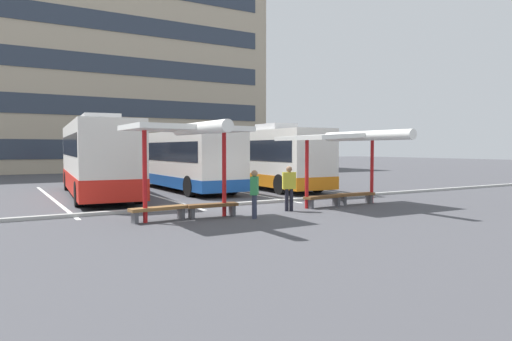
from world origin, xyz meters
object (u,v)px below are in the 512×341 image
object	(u,v)px
coach_bus_1	(184,160)
bench_3	(356,196)
bench_1	(212,207)
waiting_passenger_1	(289,185)
waiting_passenger_0	(254,191)
coach_bus_0	(97,159)
coach_bus_2	(264,158)
waiting_shelter_0	(189,131)
bench_2	(323,198)
bench_0	(159,210)
waiting_shelter_1	(346,137)

from	to	relation	value
coach_bus_1	bench_3	size ratio (longest dim) A/B	6.15
bench_1	waiting_passenger_1	size ratio (longest dim) A/B	1.08
bench_1	waiting_passenger_0	xyz separation A→B (m)	(1.07, -0.95, 0.56)
coach_bus_0	coach_bus_2	xyz separation A→B (m)	(9.23, -0.13, -0.05)
coach_bus_0	bench_1	size ratio (longest dim) A/B	6.34
coach_bus_0	waiting_shelter_0	size ratio (longest dim) A/B	2.65
waiting_shelter_0	bench_2	world-z (taller)	waiting_shelter_0
bench_1	waiting_passenger_0	size ratio (longest dim) A/B	1.12
bench_1	waiting_passenger_0	world-z (taller)	waiting_passenger_0
coach_bus_1	waiting_shelter_0	xyz separation A→B (m)	(-3.72, -9.98, 1.18)
coach_bus_1	bench_3	world-z (taller)	coach_bus_1
coach_bus_2	coach_bus_0	bearing A→B (deg)	179.22
bench_0	waiting_passenger_0	distance (m)	3.11
coach_bus_1	coach_bus_0	bearing A→B (deg)	-168.64
coach_bus_1	waiting_shelter_1	distance (m)	10.31
bench_0	waiting_shelter_1	bearing A→B (deg)	-1.62
bench_2	bench_0	bearing A→B (deg)	-179.63
coach_bus_0	coach_bus_1	size ratio (longest dim) A/B	1.09
coach_bus_0	coach_bus_1	distance (m)	4.82
coach_bus_1	bench_3	bearing A→B (deg)	-68.30
coach_bus_0	bench_2	xyz separation A→B (m)	(6.70, -8.64, -1.41)
coach_bus_2	waiting_passenger_0	bearing A→B (deg)	-123.10
bench_1	waiting_shelter_1	size ratio (longest dim) A/B	0.35
waiting_shelter_1	bench_3	xyz separation A→B (m)	(0.90, 0.36, -2.38)
waiting_shelter_1	bench_3	size ratio (longest dim) A/B	3.03
coach_bus_2	bench_0	xyz separation A→B (m)	(-9.13, -8.56, -1.35)
waiting_shelter_1	bench_3	world-z (taller)	waiting_shelter_1
bench_3	waiting_passenger_0	bearing A→B (deg)	-167.75
coach_bus_1	waiting_passenger_1	distance (m)	9.85
coach_bus_1	bench_2	bearing A→B (deg)	-78.36
coach_bus_2	coach_bus_1	bearing A→B (deg)	166.60
waiting_shelter_0	waiting_shelter_1	bearing A→B (deg)	1.19
waiting_shelter_0	waiting_passenger_0	world-z (taller)	waiting_shelter_0
bench_1	bench_2	size ratio (longest dim) A/B	1.00
waiting_shelter_0	coach_bus_2	bearing A→B (deg)	47.25
bench_2	waiting_shelter_0	bearing A→B (deg)	-176.05
waiting_shelter_0	waiting_passenger_0	bearing A→B (deg)	-19.81
waiting_passenger_0	bench_2	bearing A→B (deg)	16.44
bench_3	coach_bus_0	bearing A→B (deg)	134.86
waiting_passenger_0	bench_3	bearing A→B (deg)	12.25
bench_2	waiting_passenger_0	bearing A→B (deg)	-163.56
bench_0	bench_1	size ratio (longest dim) A/B	1.07
waiting_passenger_0	waiting_shelter_0	bearing A→B (deg)	160.19
bench_1	bench_3	bearing A→B (deg)	2.16
coach_bus_2	waiting_passenger_0	size ratio (longest dim) A/B	6.79
coach_bus_0	waiting_passenger_0	bearing A→B (deg)	-73.06
coach_bus_0	waiting_passenger_0	distance (m)	10.22
waiting_shelter_1	waiting_passenger_1	size ratio (longest dim) A/B	3.08
bench_1	bench_0	bearing A→B (deg)	176.65
waiting_shelter_0	waiting_passenger_1	xyz separation A→B (m)	(3.93, 0.16, -1.88)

